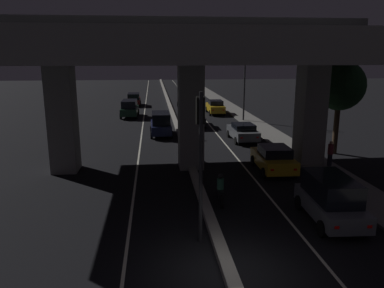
{
  "coord_description": "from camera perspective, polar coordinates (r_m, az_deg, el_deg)",
  "views": [
    {
      "loc": [
        -2.28,
        -10.54,
        6.82
      ],
      "look_at": [
        0.3,
        14.14,
        0.95
      ],
      "focal_mm": 35.0,
      "sensor_mm": 36.0,
      "label": 1
    }
  ],
  "objects": [
    {
      "name": "car_grey_lead",
      "position": [
        16.81,
        20.38,
        -7.76
      ],
      "size": [
        2.08,
        4.1,
        1.95
      ],
      "rotation": [
        0.0,
        0.0,
        1.52
      ],
      "color": "#515459",
      "rests_on": "ground_plane"
    },
    {
      "name": "motorcycle_blue_filtering_far",
      "position": [
        31.62,
        -0.71,
        2.01
      ],
      "size": [
        0.32,
        1.87,
        1.49
      ],
      "rotation": [
        0.0,
        0.0,
        1.56
      ],
      "color": "black",
      "rests_on": "ground_plane"
    },
    {
      "name": "street_lamp",
      "position": [
        39.81,
        7.49,
        10.05
      ],
      "size": [
        2.57,
        0.32,
        7.77
      ],
      "color": "#2D2D30",
      "rests_on": "ground_plane"
    },
    {
      "name": "median_divider",
      "position": [
        46.08,
        -3.09,
        4.94
      ],
      "size": [
        0.45,
        126.0,
        0.26
      ],
      "primitive_type": "cube",
      "color": "gray",
      "rests_on": "ground_plane"
    },
    {
      "name": "car_dark_red_sixth",
      "position": [
        50.41,
        -1.09,
        6.53
      ],
      "size": [
        2.15,
        4.25,
        1.68
      ],
      "rotation": [
        0.0,
        0.0,
        1.53
      ],
      "color": "#591414",
      "rests_on": "ground_plane"
    },
    {
      "name": "pedestrian_on_sidewalk",
      "position": [
        24.73,
        20.32,
        -1.36
      ],
      "size": [
        0.34,
        0.34,
        1.58
      ],
      "color": "black",
      "rests_on": "sidewalk_right"
    },
    {
      "name": "car_dark_blue_lead_oncoming",
      "position": [
        32.83,
        -4.77,
        3.11
      ],
      "size": [
        1.92,
        4.17,
        2.01
      ],
      "rotation": [
        0.0,
        0.0,
        -1.56
      ],
      "color": "#141938",
      "rests_on": "ground_plane"
    },
    {
      "name": "sidewalk_right",
      "position": [
        40.45,
        8.84,
        3.53
      ],
      "size": [
        2.42,
        126.0,
        0.13
      ],
      "primitive_type": "cube",
      "color": "slate",
      "rests_on": "ground_plane"
    },
    {
      "name": "lane_line_right_inner",
      "position": [
        46.39,
        1.07,
        4.85
      ],
      "size": [
        0.12,
        126.0,
        0.0
      ],
      "primitive_type": "cube",
      "color": "beige",
      "rests_on": "ground_plane"
    },
    {
      "name": "car_taxi_yellow_fifth",
      "position": [
        45.17,
        3.58,
        5.68
      ],
      "size": [
        1.94,
        4.62,
        1.65
      ],
      "rotation": [
        0.0,
        0.0,
        1.56
      ],
      "color": "gold",
      "rests_on": "ground_plane"
    },
    {
      "name": "car_dark_green_second_oncoming",
      "position": [
        43.25,
        -9.49,
        5.42
      ],
      "size": [
        2.03,
        4.48,
        1.94
      ],
      "rotation": [
        0.0,
        0.0,
        -1.6
      ],
      "color": "black",
      "rests_on": "ground_plane"
    },
    {
      "name": "elevated_overpass",
      "position": [
        22.67,
        -0.21,
        13.48
      ],
      "size": [
        21.44,
        12.66,
        9.02
      ],
      "color": "gray",
      "rests_on": "ground_plane"
    },
    {
      "name": "traffic_light_left_of_median",
      "position": [
        13.33,
        1.3,
        0.26
      ],
      "size": [
        0.3,
        0.49,
        5.62
      ],
      "color": "black",
      "rests_on": "ground_plane"
    },
    {
      "name": "motorcycle_red_filtering_mid",
      "position": [
        24.35,
        0.75,
        -1.4
      ],
      "size": [
        0.34,
        1.86,
        1.51
      ],
      "rotation": [
        0.0,
        0.0,
        1.63
      ],
      "color": "black",
      "rests_on": "ground_plane"
    },
    {
      "name": "ground_plane",
      "position": [
        12.76,
        5.56,
        -19.09
      ],
      "size": [
        200.0,
        200.0,
        0.0
      ],
      "primitive_type": "plane",
      "color": "black"
    },
    {
      "name": "car_grey_third",
      "position": [
        30.96,
        7.76,
        1.88
      ],
      "size": [
        2.04,
        4.21,
        1.44
      ],
      "rotation": [
        0.0,
        0.0,
        1.59
      ],
      "color": "#515459",
      "rests_on": "ground_plane"
    },
    {
      "name": "motorcycle_black_filtering_near",
      "position": [
        17.84,
        4.34,
        -7.09
      ],
      "size": [
        0.34,
        1.91,
        1.45
      ],
      "rotation": [
        0.0,
        0.0,
        1.51
      ],
      "color": "black",
      "rests_on": "ground_plane"
    },
    {
      "name": "car_dark_red_third_oncoming",
      "position": [
        53.27,
        -8.86,
        6.8
      ],
      "size": [
        1.99,
        4.24,
        1.73
      ],
      "rotation": [
        0.0,
        0.0,
        -1.55
      ],
      "color": "#591414",
      "rests_on": "ground_plane"
    },
    {
      "name": "car_taxi_yellow_second",
      "position": [
        23.02,
        12.33,
        -2.17
      ],
      "size": [
        2.12,
        4.12,
        1.58
      ],
      "rotation": [
        0.0,
        0.0,
        1.54
      ],
      "color": "gold",
      "rests_on": "ground_plane"
    },
    {
      "name": "lane_line_left_inner",
      "position": [
        46.06,
        -7.27,
        4.68
      ],
      "size": [
        0.12,
        126.0,
        0.0
      ],
      "primitive_type": "cube",
      "color": "beige",
      "rests_on": "ground_plane"
    },
    {
      "name": "roadside_tree_kerbside_near",
      "position": [
        27.92,
        21.6,
        8.23
      ],
      "size": [
        3.44,
        3.44,
        6.56
      ],
      "color": "#38281C",
      "rests_on": "ground_plane"
    },
    {
      "name": "car_black_fourth",
      "position": [
        37.16,
        0.44,
        4.0
      ],
      "size": [
        1.91,
        4.67,
        1.55
      ],
      "rotation": [
        0.0,
        0.0,
        1.56
      ],
      "color": "black",
      "rests_on": "ground_plane"
    }
  ]
}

